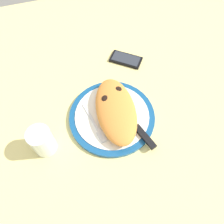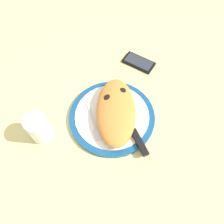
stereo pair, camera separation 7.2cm
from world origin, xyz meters
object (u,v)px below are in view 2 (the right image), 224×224
object	(u,v)px
calzone	(116,109)
smartphone	(139,62)
water_glass	(39,129)
knife	(134,133)
plate	(112,116)
fork	(94,123)

from	to	relation	value
calzone	smartphone	bearing A→B (deg)	152.70
smartphone	water_glass	distance (cm)	46.12
calzone	knife	bearing A→B (deg)	32.05
calzone	plate	bearing A→B (deg)	-68.28
fork	knife	bearing A→B (deg)	68.03
knife	plate	bearing A→B (deg)	-139.73
plate	knife	bearing A→B (deg)	40.27
fork	water_glass	distance (cm)	17.26
knife	water_glass	size ratio (longest dim) A/B	2.37
plate	calzone	world-z (taller)	calzone
knife	calzone	bearing A→B (deg)	-147.95
plate	calzone	xyz separation A→B (cm)	(-0.53, 1.33, 3.52)
plate	smartphone	distance (cm)	27.15
fork	smartphone	distance (cm)	32.66
calzone	smartphone	xyz separation A→B (cm)	(-23.15, 11.95, -3.78)
plate	water_glass	distance (cm)	23.94
fork	water_glass	xyz separation A→B (cm)	(1.72, -17.00, 2.50)
calzone	knife	size ratio (longest dim) A/B	1.14
plate	calzone	bearing A→B (deg)	111.72
fork	knife	xyz separation A→B (cm)	(5.12, 12.69, 0.28)
knife	water_glass	world-z (taller)	water_glass
plate	calzone	size ratio (longest dim) A/B	1.08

